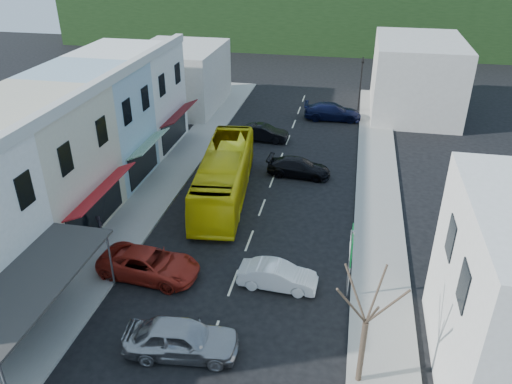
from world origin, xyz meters
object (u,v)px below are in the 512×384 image
Objects in this scene: street_tree at (366,323)px; traffic_signal at (360,85)px; direction_sign at (350,266)px; pedestrian_left at (100,226)px; car_white at (278,275)px; car_red at (149,265)px; bus at (224,176)px; car_silver at (182,341)px.

street_tree is 1.16× the size of traffic_signal.
pedestrian_left is at bearing 169.98° from direction_sign.
car_white is 1.12× the size of direction_sign.
car_red is 12.23m from street_tree.
street_tree is (4.18, -5.37, 2.46)m from car_white.
pedestrian_left reaches higher than car_white.
car_white is at bearing -81.03° from car_red.
pedestrian_left is at bearing 153.33° from street_tree.
bus is at bearing -63.71° from pedestrian_left.
bus reaches higher than car_silver.
car_white is 0.81× the size of traffic_signal.
car_red is at bearing -179.35° from direction_sign.
car_silver is 2.59× the size of pedestrian_left.
car_red is 4.83m from pedestrian_left.
car_red is 1.17× the size of direction_sign.
traffic_signal is at bearing -51.31° from pedestrian_left.
street_tree is (14.98, -7.52, 2.16)m from pedestrian_left.
car_red is 10.32m from direction_sign.
pedestrian_left is (-4.06, 2.59, 0.30)m from car_red.
car_silver is 34.58m from traffic_signal.
street_tree is 33.94m from traffic_signal.
traffic_signal is at bearing 60.27° from bus.
direction_sign reaches higher than car_red.
traffic_signal is (6.81, 33.84, 2.02)m from car_silver.
car_white is at bearing -66.43° from bus.
traffic_signal is at bearing -14.21° from car_red.
car_silver and car_red have the same top height.
car_red is at bearing -145.44° from pedestrian_left.
traffic_signal is at bearing -17.63° from car_silver.
traffic_signal is (10.24, 29.00, 2.02)m from car_red.
direction_sign is at bearing -122.26° from pedestrian_left.
bus is 2.95× the size of direction_sign.
direction_sign is 0.72× the size of traffic_signal.
car_silver is at bearing -143.96° from direction_sign.
traffic_signal is (14.30, 26.41, 1.72)m from pedestrian_left.
bus is 2.14× the size of traffic_signal.
car_white is at bearing -38.29° from car_silver.
traffic_signal reaches higher than car_red.
bus is 2.64× the size of car_white.
direction_sign reaches higher than pedestrian_left.
bus is at bearing 44.56° from traffic_signal.
bus is 1.84× the size of street_tree.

